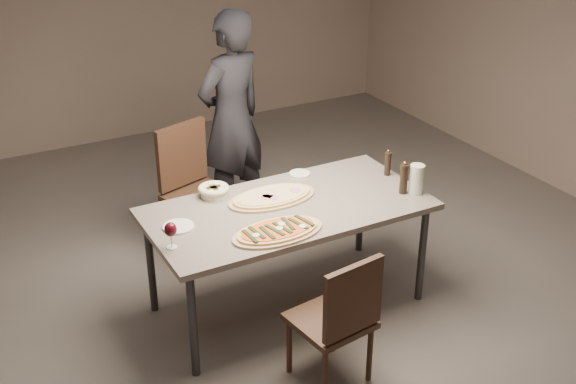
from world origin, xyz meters
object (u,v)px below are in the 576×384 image
pepper_mill_left (388,163)px  diner (231,119)px  bread_basket (214,190)px  chair_far (193,182)px  chair_near (340,315)px  ham_pizza (272,197)px  dining_table (288,214)px  carafe (417,179)px  zucchini_pizza (278,231)px

pepper_mill_left → diner: (-0.62, 1.24, 0.03)m
bread_basket → chair_far: size_ratio=0.21×
chair_near → diner: 2.22m
ham_pizza → chair_near: chair_near is taller
chair_near → diner: size_ratio=0.50×
bread_basket → pepper_mill_left: size_ratio=1.07×
bread_basket → dining_table: bearing=-44.7°
ham_pizza → chair_far: size_ratio=0.62×
dining_table → chair_far: size_ratio=1.84×
chair_near → diner: bearing=73.3°
ham_pizza → diner: diner is taller
carafe → diner: 1.68m
ham_pizza → chair_far: chair_far is taller
dining_table → pepper_mill_left: (0.83, 0.09, 0.15)m
carafe → diner: diner is taller
bread_basket → ham_pizza: bearing=-34.7°
ham_pizza → bread_basket: size_ratio=2.99×
zucchini_pizza → ham_pizza: bearing=46.6°
chair_far → diner: bearing=-164.1°
ham_pizza → chair_far: 0.93m
pepper_mill_left → diner: diner is taller
ham_pizza → carafe: bearing=-34.6°
chair_near → dining_table: bearing=73.6°
dining_table → carafe: bearing=-15.7°
zucchini_pizza → diner: 1.67m
dining_table → pepper_mill_left: pepper_mill_left is taller
dining_table → zucchini_pizza: zucchini_pizza is taller
dining_table → diner: bearing=80.9°
zucchini_pizza → ham_pizza: (0.18, 0.42, -0.00)m
bread_basket → chair_far: bearing=80.7°
bread_basket → diner: 1.13m
zucchini_pizza → pepper_mill_left: (1.05, 0.37, 0.07)m
carafe → chair_far: 1.68m
bread_basket → pepper_mill_left: 1.22m
carafe → chair_far: size_ratio=0.20×
dining_table → ham_pizza: 0.16m
ham_pizza → pepper_mill_left: 0.88m
ham_pizza → pepper_mill_left: size_ratio=3.19×
carafe → pepper_mill_left: bearing=90.0°
bread_basket → carafe: size_ratio=1.01×
diner → chair_near: bearing=63.1°
zucchini_pizza → pepper_mill_left: size_ratio=3.05×
dining_table → pepper_mill_left: bearing=5.9°
dining_table → ham_pizza: bearing=107.7°
ham_pizza → bread_basket: (-0.32, 0.22, 0.03)m
chair_far → diner: (0.46, 0.31, 0.32)m
diner → dining_table: bearing=62.9°
dining_table → chair_far: bearing=103.9°
dining_table → pepper_mill_left: size_ratio=9.50×
bread_basket → carafe: 1.33m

